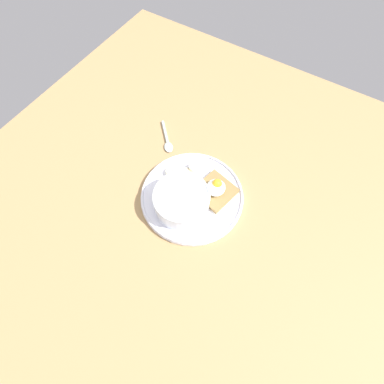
% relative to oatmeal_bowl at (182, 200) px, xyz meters
% --- Properties ---
extents(ground_plane, '(1.20, 1.20, 0.02)m').
position_rel_oatmeal_bowl_xyz_m(ground_plane, '(-0.04, 0.01, -0.05)').
color(ground_plane, '#A17E50').
rests_on(ground_plane, ground).
extents(plate, '(0.26, 0.26, 0.02)m').
position_rel_oatmeal_bowl_xyz_m(plate, '(-0.04, 0.01, -0.03)').
color(plate, white).
rests_on(plate, ground_plane).
extents(oatmeal_bowl, '(0.14, 0.14, 0.06)m').
position_rel_oatmeal_bowl_xyz_m(oatmeal_bowl, '(0.00, 0.00, 0.00)').
color(oatmeal_bowl, white).
rests_on(oatmeal_bowl, plate).
extents(toast_slice, '(0.11, 0.11, 0.01)m').
position_rel_oatmeal_bowl_xyz_m(toast_slice, '(-0.08, 0.05, -0.02)').
color(toast_slice, olive).
rests_on(toast_slice, plate).
extents(poached_egg, '(0.05, 0.05, 0.03)m').
position_rel_oatmeal_bowl_xyz_m(poached_egg, '(-0.08, 0.05, -0.00)').
color(poached_egg, white).
rests_on(poached_egg, toast_slice).
extents(banana_slice_front, '(0.03, 0.03, 0.02)m').
position_rel_oatmeal_bowl_xyz_m(banana_slice_front, '(-0.11, -0.03, -0.02)').
color(banana_slice_front, '#F4EBC8').
rests_on(banana_slice_front, plate).
extents(banana_slice_left, '(0.04, 0.04, 0.01)m').
position_rel_oatmeal_bowl_xyz_m(banana_slice_left, '(-0.08, -0.05, -0.02)').
color(banana_slice_left, beige).
rests_on(banana_slice_left, plate).
extents(banana_slice_back, '(0.05, 0.05, 0.02)m').
position_rel_oatmeal_bowl_xyz_m(banana_slice_back, '(-0.07, -0.07, -0.02)').
color(banana_slice_back, '#F2EDBA').
rests_on(banana_slice_back, plate).
extents(spoon, '(0.09, 0.09, 0.01)m').
position_rel_oatmeal_bowl_xyz_m(spoon, '(-0.15, -0.15, -0.03)').
color(spoon, silver).
rests_on(spoon, ground_plane).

